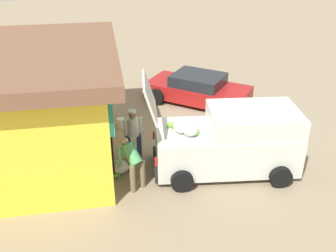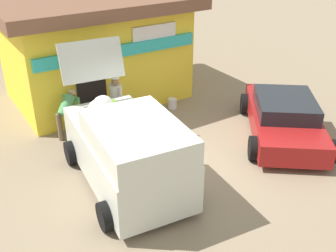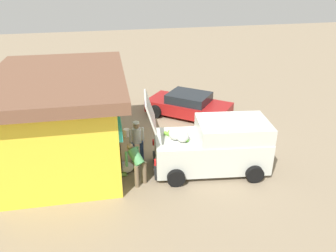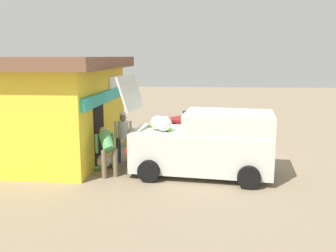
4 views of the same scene
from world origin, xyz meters
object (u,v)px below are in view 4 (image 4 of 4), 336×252
paint_bucket (129,142)px  storefront_bar (51,106)px  parked_sedan (212,126)px  vendor_standing (123,134)px  unloaded_banana_pile (103,162)px  delivery_van (206,143)px  customer_bending (107,147)px

paint_bucket → storefront_bar: bearing=122.6°
storefront_bar → paint_bucket: storefront_bar is taller
parked_sedan → vendor_standing: (-3.68, 3.07, 0.36)m
vendor_standing → storefront_bar: bearing=76.8°
unloaded_banana_pile → paint_bucket: unloaded_banana_pile is taller
vendor_standing → paint_bucket: bearing=5.3°
delivery_van → vendor_standing: (1.13, 2.64, -0.01)m
delivery_van → unloaded_banana_pile: 3.30m
storefront_bar → unloaded_banana_pile: size_ratio=8.24×
delivery_van → vendor_standing: size_ratio=2.77×
storefront_bar → paint_bucket: 3.24m
customer_bending → unloaded_banana_pile: (0.72, 0.34, -0.66)m
customer_bending → unloaded_banana_pile: 1.04m
unloaded_banana_pile → paint_bucket: (2.82, -0.34, -0.02)m
unloaded_banana_pile → paint_bucket: 2.84m
customer_bending → paint_bucket: customer_bending is taller
delivery_van → customer_bending: size_ratio=3.24×
delivery_van → parked_sedan: bearing=-5.1°
delivery_van → storefront_bar: bearing=71.6°
delivery_van → customer_bending: (-0.29, 2.84, -0.09)m
storefront_bar → parked_sedan: bearing=-61.4°
parked_sedan → storefront_bar: bearing=118.6°
delivery_van → unloaded_banana_pile: bearing=82.3°
paint_bucket → parked_sedan: bearing=-64.5°
storefront_bar → vendor_standing: 2.77m
customer_bending → paint_bucket: 3.61m
customer_bending → paint_bucket: (3.55, -0.01, -0.68)m
parked_sedan → paint_bucket: parked_sedan is taller
delivery_van → paint_bucket: bearing=41.1°
vendor_standing → unloaded_banana_pile: (-0.70, 0.54, -0.74)m
storefront_bar → delivery_van: (-1.73, -5.21, -0.83)m
storefront_bar → unloaded_banana_pile: bearing=-122.7°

